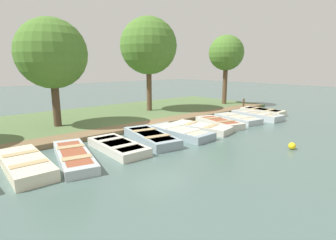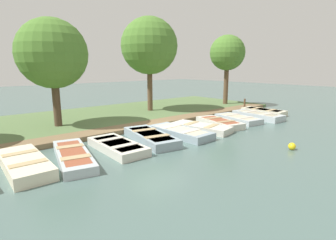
{
  "view_description": "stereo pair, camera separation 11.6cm",
  "coord_description": "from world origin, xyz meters",
  "px_view_note": "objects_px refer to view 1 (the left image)",
  "views": [
    {
      "loc": [
        9.66,
        -7.69,
        3.23
      ],
      "look_at": [
        0.22,
        0.54,
        0.65
      ],
      "focal_mm": 28.0,
      "sensor_mm": 36.0,
      "label": 1
    },
    {
      "loc": [
        9.74,
        -7.6,
        3.23
      ],
      "look_at": [
        0.22,
        0.54,
        0.65
      ],
      "focal_mm": 28.0,
      "sensor_mm": 36.0,
      "label": 2
    }
  ],
  "objects_px": {
    "rowboat_3": "(118,146)",
    "park_tree_left": "(52,54)",
    "rowboat_9": "(257,115)",
    "park_tree_center": "(149,46)",
    "rowboat_2": "(74,156)",
    "park_tree_right": "(226,53)",
    "rowboat_1": "(25,164)",
    "rowboat_4": "(151,137)",
    "mooring_post_far": "(243,104)",
    "rowboat_8": "(237,119)",
    "rowboat_10": "(262,112)",
    "rowboat_5": "(181,132)",
    "rowboat_7": "(219,123)",
    "buoy": "(292,146)",
    "rowboat_6": "(201,127)"
  },
  "relations": [
    {
      "from": "rowboat_3",
      "to": "park_tree_left",
      "type": "bearing_deg",
      "value": -171.76
    },
    {
      "from": "rowboat_9",
      "to": "park_tree_center",
      "type": "height_order",
      "value": "park_tree_center"
    },
    {
      "from": "rowboat_2",
      "to": "park_tree_right",
      "type": "relative_size",
      "value": 0.65
    },
    {
      "from": "rowboat_1",
      "to": "rowboat_4",
      "type": "distance_m",
      "value": 4.96
    },
    {
      "from": "mooring_post_far",
      "to": "park_tree_right",
      "type": "bearing_deg",
      "value": 172.06
    },
    {
      "from": "park_tree_left",
      "to": "rowboat_1",
      "type": "bearing_deg",
      "value": -28.94
    },
    {
      "from": "rowboat_8",
      "to": "park_tree_center",
      "type": "bearing_deg",
      "value": -148.12
    },
    {
      "from": "park_tree_center",
      "to": "park_tree_right",
      "type": "distance_m",
      "value": 6.81
    },
    {
      "from": "mooring_post_far",
      "to": "park_tree_center",
      "type": "bearing_deg",
      "value": -117.76
    },
    {
      "from": "rowboat_9",
      "to": "park_tree_left",
      "type": "distance_m",
      "value": 12.24
    },
    {
      "from": "rowboat_2",
      "to": "rowboat_10",
      "type": "xyz_separation_m",
      "value": [
        -0.35,
        13.24,
        0.03
      ]
    },
    {
      "from": "rowboat_5",
      "to": "rowboat_9",
      "type": "bearing_deg",
      "value": 86.98
    },
    {
      "from": "rowboat_5",
      "to": "park_tree_center",
      "type": "bearing_deg",
      "value": 154.19
    },
    {
      "from": "rowboat_5",
      "to": "park_tree_left",
      "type": "height_order",
      "value": "park_tree_left"
    },
    {
      "from": "rowboat_9",
      "to": "rowboat_3",
      "type": "bearing_deg",
      "value": -86.94
    },
    {
      "from": "rowboat_8",
      "to": "park_tree_center",
      "type": "height_order",
      "value": "park_tree_center"
    },
    {
      "from": "rowboat_7",
      "to": "buoy",
      "type": "height_order",
      "value": "rowboat_7"
    },
    {
      "from": "rowboat_3",
      "to": "rowboat_10",
      "type": "xyz_separation_m",
      "value": [
        -0.39,
        11.51,
        0.02
      ]
    },
    {
      "from": "rowboat_2",
      "to": "mooring_post_far",
      "type": "bearing_deg",
      "value": 112.54
    },
    {
      "from": "rowboat_9",
      "to": "park_tree_right",
      "type": "distance_m",
      "value": 6.61
    },
    {
      "from": "rowboat_6",
      "to": "park_tree_left",
      "type": "bearing_deg",
      "value": -143.88
    },
    {
      "from": "rowboat_1",
      "to": "rowboat_7",
      "type": "xyz_separation_m",
      "value": [
        0.06,
        9.68,
        -0.02
      ]
    },
    {
      "from": "rowboat_6",
      "to": "park_tree_center",
      "type": "bearing_deg",
      "value": 157.79
    },
    {
      "from": "rowboat_8",
      "to": "mooring_post_far",
      "type": "xyz_separation_m",
      "value": [
        -2.25,
        4.06,
        0.26
      ]
    },
    {
      "from": "rowboat_7",
      "to": "park_tree_center",
      "type": "relative_size",
      "value": 0.47
    },
    {
      "from": "rowboat_5",
      "to": "rowboat_10",
      "type": "distance_m",
      "value": 8.15
    },
    {
      "from": "rowboat_7",
      "to": "park_tree_center",
      "type": "distance_m",
      "value": 7.14
    },
    {
      "from": "buoy",
      "to": "park_tree_center",
      "type": "height_order",
      "value": "park_tree_center"
    },
    {
      "from": "rowboat_5",
      "to": "park_tree_left",
      "type": "distance_m",
      "value": 7.33
    },
    {
      "from": "buoy",
      "to": "rowboat_1",
      "type": "bearing_deg",
      "value": -118.57
    },
    {
      "from": "rowboat_4",
      "to": "rowboat_9",
      "type": "distance_m",
      "value": 8.2
    },
    {
      "from": "rowboat_4",
      "to": "park_tree_right",
      "type": "bearing_deg",
      "value": 122.09
    },
    {
      "from": "mooring_post_far",
      "to": "park_tree_right",
      "type": "xyz_separation_m",
      "value": [
        -2.01,
        0.28,
        3.79
      ]
    },
    {
      "from": "rowboat_6",
      "to": "park_tree_right",
      "type": "bearing_deg",
      "value": 107.62
    },
    {
      "from": "rowboat_8",
      "to": "buoy",
      "type": "xyz_separation_m",
      "value": [
        4.57,
        -2.98,
        -0.02
      ]
    },
    {
      "from": "rowboat_1",
      "to": "rowboat_9",
      "type": "bearing_deg",
      "value": 89.61
    },
    {
      "from": "rowboat_2",
      "to": "rowboat_8",
      "type": "bearing_deg",
      "value": 103.64
    },
    {
      "from": "rowboat_3",
      "to": "mooring_post_far",
      "type": "relative_size",
      "value": 3.47
    },
    {
      "from": "mooring_post_far",
      "to": "rowboat_6",
      "type": "bearing_deg",
      "value": -72.36
    },
    {
      "from": "rowboat_4",
      "to": "rowboat_10",
      "type": "distance_m",
      "value": 9.77
    },
    {
      "from": "buoy",
      "to": "park_tree_right",
      "type": "xyz_separation_m",
      "value": [
        -8.82,
        7.31,
        4.08
      ]
    },
    {
      "from": "rowboat_3",
      "to": "park_tree_left",
      "type": "distance_m",
      "value": 6.18
    },
    {
      "from": "rowboat_10",
      "to": "buoy",
      "type": "height_order",
      "value": "rowboat_10"
    },
    {
      "from": "rowboat_6",
      "to": "rowboat_10",
      "type": "xyz_separation_m",
      "value": [
        -0.34,
        6.64,
        0.03
      ]
    },
    {
      "from": "rowboat_1",
      "to": "rowboat_5",
      "type": "distance_m",
      "value": 6.6
    },
    {
      "from": "rowboat_9",
      "to": "mooring_post_far",
      "type": "xyz_separation_m",
      "value": [
        -2.53,
        2.35,
        0.24
      ]
    },
    {
      "from": "rowboat_7",
      "to": "park_tree_right",
      "type": "distance_m",
      "value": 8.48
    },
    {
      "from": "rowboat_8",
      "to": "rowboat_10",
      "type": "xyz_separation_m",
      "value": [
        -0.23,
        3.28,
        0.03
      ]
    },
    {
      "from": "rowboat_3",
      "to": "rowboat_9",
      "type": "relative_size",
      "value": 0.93
    },
    {
      "from": "rowboat_4",
      "to": "buoy",
      "type": "height_order",
      "value": "rowboat_4"
    }
  ]
}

